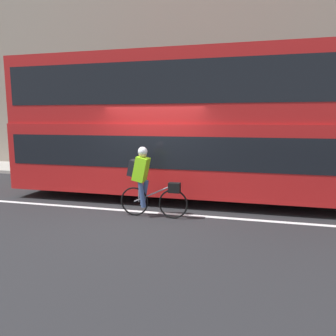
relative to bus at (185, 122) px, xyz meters
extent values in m
plane|color=#232326|center=(-0.53, -1.94, -2.13)|extent=(80.00, 80.00, 0.00)
cube|color=silver|center=(-0.53, -1.67, -2.13)|extent=(50.00, 0.14, 0.01)
cube|color=#A8A399|center=(-0.53, 3.40, -2.07)|extent=(60.00, 2.45, 0.12)
cube|color=gray|center=(-0.53, 4.77, 1.99)|extent=(60.00, 0.30, 8.24)
cylinder|color=black|center=(2.92, 0.00, -1.68)|extent=(0.91, 0.30, 0.91)
cylinder|color=black|center=(-2.92, 0.00, -1.68)|extent=(0.91, 0.30, 0.91)
cube|color=#B21919|center=(0.00, 0.00, -0.95)|extent=(9.43, 2.52, 1.81)
cube|color=black|center=(0.00, 0.00, -0.74)|extent=(9.05, 2.54, 0.80)
cube|color=#B21919|center=(0.00, 0.00, 0.85)|extent=(9.43, 2.42, 1.79)
cube|color=black|center=(0.00, 0.00, 0.94)|extent=(9.05, 2.44, 1.00)
torus|color=black|center=(0.15, -1.99, -1.80)|extent=(0.67, 0.04, 0.67)
torus|color=black|center=(-0.76, -1.99, -1.80)|extent=(0.67, 0.04, 0.67)
cylinder|color=slate|center=(-0.30, -1.99, -1.59)|extent=(0.93, 0.03, 0.45)
cylinder|color=slate|center=(-0.65, -1.99, -1.55)|extent=(0.03, 0.03, 0.49)
cube|color=black|center=(0.18, -1.99, -1.43)|extent=(0.26, 0.16, 0.22)
cube|color=#8CE019|center=(-0.59, -1.99, -1.04)|extent=(0.37, 0.32, 0.58)
cube|color=black|center=(-0.79, -1.99, -1.02)|extent=(0.21, 0.26, 0.38)
cylinder|color=#384C7A|center=(-0.55, -1.90, -1.60)|extent=(0.21, 0.11, 0.60)
cylinder|color=#384C7A|center=(-0.55, -2.08, -1.60)|extent=(0.19, 0.11, 0.60)
sphere|color=tan|center=(-0.55, -1.99, -0.69)|extent=(0.19, 0.19, 0.19)
sphere|color=silver|center=(-0.55, -1.99, -0.64)|extent=(0.21, 0.21, 0.21)
cylinder|color=#262628|center=(-6.65, 3.28, -1.57)|extent=(0.59, 0.59, 0.87)
cylinder|color=#59595B|center=(-2.39, 3.28, -0.63)|extent=(0.07, 0.07, 2.77)
cube|color=#1959B2|center=(-2.39, 3.23, 0.53)|extent=(0.36, 0.02, 0.36)
camera|label=1|loc=(1.83, -8.87, 0.08)|focal=35.00mm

